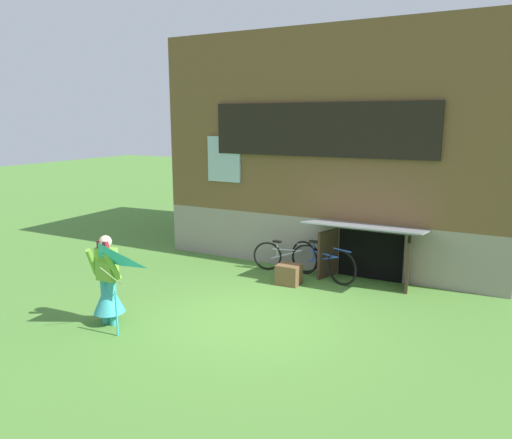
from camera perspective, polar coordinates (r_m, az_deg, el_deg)
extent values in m
plane|color=#4C7F33|center=(8.76, -0.04, -11.25)|extent=(60.00, 60.00, 0.00)
cube|color=gray|center=(13.33, 10.66, -0.68)|extent=(8.04, 4.67, 1.22)
cube|color=brown|center=(13.04, 11.11, 10.98)|extent=(8.04, 4.67, 4.18)
cube|color=black|center=(10.78, 7.39, 10.43)|extent=(5.08, 0.08, 1.16)
cube|color=#9EB7C6|center=(10.80, 7.43, 10.43)|extent=(4.92, 0.04, 1.04)
cube|color=#9EB7C6|center=(11.89, -3.78, 7.10)|extent=(0.90, 0.06, 1.10)
cube|color=black|center=(10.83, 13.27, -4.12)|extent=(1.40, 0.03, 1.05)
cube|color=#3D2B1E|center=(10.80, 8.51, -3.98)|extent=(0.27, 0.68, 1.05)
cube|color=#3D2B1E|center=(10.39, 17.42, -5.01)|extent=(0.17, 0.70, 1.05)
cube|color=gray|center=(10.15, 12.70, -0.81)|extent=(2.41, 1.09, 0.18)
cylinder|color=teal|center=(8.71, -17.27, -9.16)|extent=(0.14, 0.14, 0.78)
cylinder|color=teal|center=(8.61, -16.50, -9.38)|extent=(0.14, 0.14, 0.78)
cone|color=teal|center=(8.62, -16.93, -8.54)|extent=(0.52, 0.52, 0.59)
cube|color=#72AD38|center=(8.45, -17.15, -5.02)|extent=(0.34, 0.20, 0.55)
cylinder|color=#72AD38|center=(8.53, -18.69, -4.78)|extent=(0.17, 0.32, 0.52)
cylinder|color=#72AD38|center=(8.23, -16.56, -5.24)|extent=(0.17, 0.32, 0.52)
cube|color=maroon|center=(8.35, -17.53, -3.63)|extent=(0.20, 0.08, 0.36)
sphere|color=#D8AD8E|center=(8.35, -17.31, -2.50)|extent=(0.21, 0.21, 0.21)
pyramid|color=#2DB2CC|center=(7.83, -17.95, -5.00)|extent=(0.75, 0.54, 0.51)
cylinder|color=beige|center=(8.07, -16.58, -6.50)|extent=(0.01, 0.47, 0.45)
cylinder|color=#2DB2CC|center=(8.17, -16.07, -10.60)|extent=(0.03, 0.03, 0.76)
torus|color=black|center=(10.34, 10.05, -5.58)|extent=(0.73, 0.29, 0.76)
torus|color=black|center=(10.96, 5.72, -4.46)|extent=(0.73, 0.29, 0.76)
cylinder|color=#284CB2|center=(10.59, 7.85, -3.99)|extent=(0.75, 0.29, 0.04)
cylinder|color=#284CB2|center=(10.62, 7.83, -4.64)|extent=(0.81, 0.32, 0.31)
cylinder|color=#284CB2|center=(10.75, 6.78, -3.72)|extent=(0.04, 0.04, 0.43)
cube|color=black|center=(10.69, 6.80, -2.61)|extent=(0.20, 0.08, 0.05)
cylinder|color=#284CB2|center=(10.23, 10.12, -3.57)|extent=(0.42, 0.17, 0.03)
torus|color=black|center=(11.06, 5.93, -4.57)|extent=(0.65, 0.21, 0.66)
torus|color=black|center=(11.21, 1.36, -4.30)|extent=(0.65, 0.21, 0.66)
cylinder|color=#ADAFB5|center=(11.08, 3.64, -3.59)|extent=(0.66, 0.20, 0.04)
cylinder|color=#ADAFB5|center=(11.11, 3.64, -4.13)|extent=(0.72, 0.22, 0.27)
cylinder|color=#ADAFB5|center=(11.12, 2.50, -3.52)|extent=(0.04, 0.04, 0.37)
cube|color=black|center=(11.07, 2.51, -2.60)|extent=(0.20, 0.08, 0.05)
cylinder|color=#ADAFB5|center=(10.98, 5.97, -2.94)|extent=(0.43, 0.14, 0.03)
cube|color=brown|center=(10.30, 3.88, -6.45)|extent=(0.48, 0.40, 0.43)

